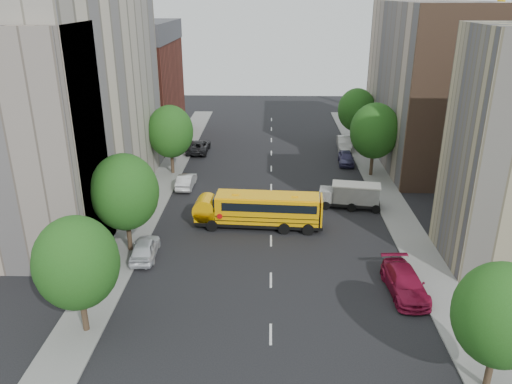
{
  "coord_description": "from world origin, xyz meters",
  "views": [
    {
      "loc": [
        -0.15,
        -38.29,
        18.78
      ],
      "look_at": [
        -1.34,
        2.0,
        2.68
      ],
      "focal_mm": 35.0,
      "sensor_mm": 36.0,
      "label": 1
    }
  ],
  "objects_px": {
    "parked_car_4": "(346,158)",
    "parked_car_5": "(344,143)",
    "parked_car_0": "(145,248)",
    "parked_car_1": "(186,181)",
    "street_tree_4": "(375,131)",
    "parked_car_2": "(198,146)",
    "street_tree_5": "(357,110)",
    "school_bus": "(258,208)",
    "safari_truck": "(351,195)",
    "street_tree_0": "(77,263)",
    "street_tree_3": "(501,315)",
    "street_tree_1": "(125,192)",
    "street_tree_2": "(170,132)",
    "parked_car_3": "(405,283)"
  },
  "relations": [
    {
      "from": "street_tree_2",
      "to": "street_tree_4",
      "type": "xyz_separation_m",
      "value": [
        22.0,
        0.0,
        0.25
      ]
    },
    {
      "from": "street_tree_0",
      "to": "street_tree_1",
      "type": "bearing_deg",
      "value": 90.0
    },
    {
      "from": "parked_car_5",
      "to": "safari_truck",
      "type": "bearing_deg",
      "value": -92.59
    },
    {
      "from": "parked_car_0",
      "to": "parked_car_2",
      "type": "xyz_separation_m",
      "value": [
        0.37,
        27.14,
        -0.0
      ]
    },
    {
      "from": "street_tree_4",
      "to": "parked_car_1",
      "type": "xyz_separation_m",
      "value": [
        -19.8,
        -4.21,
        -4.35
      ]
    },
    {
      "from": "street_tree_4",
      "to": "parked_car_4",
      "type": "distance_m",
      "value": 6.27
    },
    {
      "from": "street_tree_1",
      "to": "street_tree_5",
      "type": "height_order",
      "value": "street_tree_1"
    },
    {
      "from": "street_tree_4",
      "to": "parked_car_0",
      "type": "height_order",
      "value": "street_tree_4"
    },
    {
      "from": "street_tree_4",
      "to": "school_bus",
      "type": "xyz_separation_m",
      "value": [
        -12.13,
        -13.35,
        -3.37
      ]
    },
    {
      "from": "street_tree_2",
      "to": "parked_car_5",
      "type": "bearing_deg",
      "value": 26.22
    },
    {
      "from": "street_tree_4",
      "to": "parked_car_2",
      "type": "distance_m",
      "value": 22.24
    },
    {
      "from": "street_tree_0",
      "to": "street_tree_1",
      "type": "xyz_separation_m",
      "value": [
        0.0,
        10.0,
        0.31
      ]
    },
    {
      "from": "street_tree_3",
      "to": "school_bus",
      "type": "distance_m",
      "value": 22.42
    },
    {
      "from": "street_tree_4",
      "to": "parked_car_5",
      "type": "bearing_deg",
      "value": 99.08
    },
    {
      "from": "street_tree_1",
      "to": "parked_car_1",
      "type": "bearing_deg",
      "value": 80.94
    },
    {
      "from": "parked_car_0",
      "to": "parked_car_2",
      "type": "relative_size",
      "value": 0.82
    },
    {
      "from": "parked_car_0",
      "to": "parked_car_1",
      "type": "height_order",
      "value": "parked_car_0"
    },
    {
      "from": "street_tree_3",
      "to": "safari_truck",
      "type": "height_order",
      "value": "street_tree_3"
    },
    {
      "from": "parked_car_4",
      "to": "parked_car_5",
      "type": "distance_m",
      "value": 6.12
    },
    {
      "from": "street_tree_1",
      "to": "school_bus",
      "type": "xyz_separation_m",
      "value": [
        9.87,
        4.65,
        -3.24
      ]
    },
    {
      "from": "street_tree_1",
      "to": "parked_car_2",
      "type": "xyz_separation_m",
      "value": [
        1.77,
        26.15,
        -4.18
      ]
    },
    {
      "from": "street_tree_2",
      "to": "parked_car_2",
      "type": "height_order",
      "value": "street_tree_2"
    },
    {
      "from": "street_tree_3",
      "to": "parked_car_2",
      "type": "relative_size",
      "value": 1.28
    },
    {
      "from": "parked_car_1",
      "to": "street_tree_0",
      "type": "bearing_deg",
      "value": 86.41
    },
    {
      "from": "street_tree_0",
      "to": "street_tree_1",
      "type": "relative_size",
      "value": 0.94
    },
    {
      "from": "parked_car_4",
      "to": "parked_car_5",
      "type": "bearing_deg",
      "value": 88.02
    },
    {
      "from": "street_tree_3",
      "to": "parked_car_5",
      "type": "xyz_separation_m",
      "value": [
        -1.61,
        42.05,
        -3.65
      ]
    },
    {
      "from": "street_tree_0",
      "to": "street_tree_2",
      "type": "xyz_separation_m",
      "value": [
        0.0,
        28.0,
        0.19
      ]
    },
    {
      "from": "safari_truck",
      "to": "street_tree_3",
      "type": "bearing_deg",
      "value": -72.31
    },
    {
      "from": "safari_truck",
      "to": "parked_car_2",
      "type": "relative_size",
      "value": 1.03
    },
    {
      "from": "street_tree_4",
      "to": "school_bus",
      "type": "distance_m",
      "value": 18.35
    },
    {
      "from": "parked_car_1",
      "to": "parked_car_3",
      "type": "height_order",
      "value": "parked_car_3"
    },
    {
      "from": "street_tree_3",
      "to": "parked_car_1",
      "type": "xyz_separation_m",
      "value": [
        -19.8,
        27.79,
        -3.73
      ]
    },
    {
      "from": "parked_car_0",
      "to": "parked_car_1",
      "type": "bearing_deg",
      "value": -96.26
    },
    {
      "from": "street_tree_3",
      "to": "parked_car_0",
      "type": "relative_size",
      "value": 1.56
    },
    {
      "from": "street_tree_1",
      "to": "street_tree_2",
      "type": "height_order",
      "value": "street_tree_1"
    },
    {
      "from": "parked_car_4",
      "to": "parked_car_2",
      "type": "bearing_deg",
      "value": 170.49
    },
    {
      "from": "street_tree_0",
      "to": "street_tree_5",
      "type": "xyz_separation_m",
      "value": [
        22.0,
        40.0,
        0.06
      ]
    },
    {
      "from": "street_tree_3",
      "to": "parked_car_1",
      "type": "relative_size",
      "value": 1.63
    },
    {
      "from": "parked_car_4",
      "to": "street_tree_1",
      "type": "bearing_deg",
      "value": -128.45
    },
    {
      "from": "parked_car_3",
      "to": "street_tree_0",
      "type": "bearing_deg",
      "value": -170.43
    },
    {
      "from": "parked_car_0",
      "to": "parked_car_1",
      "type": "relative_size",
      "value": 1.04
    },
    {
      "from": "street_tree_5",
      "to": "parked_car_1",
      "type": "xyz_separation_m",
      "value": [
        -19.8,
        -16.21,
        -3.98
      ]
    },
    {
      "from": "street_tree_2",
      "to": "street_tree_5",
      "type": "xyz_separation_m",
      "value": [
        22.0,
        12.0,
        -0.12
      ]
    },
    {
      "from": "parked_car_5",
      "to": "street_tree_2",
      "type": "bearing_deg",
      "value": -150.47
    },
    {
      "from": "street_tree_5",
      "to": "school_bus",
      "type": "relative_size",
      "value": 0.68
    },
    {
      "from": "parked_car_1",
      "to": "parked_car_5",
      "type": "distance_m",
      "value": 23.11
    },
    {
      "from": "school_bus",
      "to": "parked_car_5",
      "type": "distance_m",
      "value": 25.67
    },
    {
      "from": "street_tree_2",
      "to": "street_tree_3",
      "type": "xyz_separation_m",
      "value": [
        22.0,
        -32.0,
        -0.37
      ]
    },
    {
      "from": "safari_truck",
      "to": "school_bus",
      "type": "bearing_deg",
      "value": -143.65
    }
  ]
}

